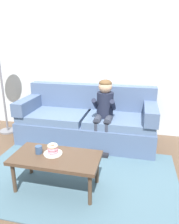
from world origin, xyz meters
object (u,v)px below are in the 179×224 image
object	(u,v)px
coffee_table	(56,160)
mug	(39,150)
couch	(87,122)
toy_controller	(45,161)
donut	(53,151)
person_child	(104,108)

from	to	relation	value
coffee_table	mug	bearing A→B (deg)	174.90
couch	toy_controller	xyz separation A→B (m)	(-0.41, -0.87, -0.31)
donut	toy_controller	bearing A→B (deg)	127.21
coffee_table	donut	size ratio (longest dim) A/B	8.28
donut	mug	xyz separation A→B (m)	(-0.16, -0.02, 0.01)
couch	coffee_table	distance (m)	1.35
couch	mug	size ratio (longest dim) A/B	25.03
person_child	toy_controller	xyz separation A→B (m)	(-0.74, -0.67, -0.65)
couch	mug	xyz separation A→B (m)	(-0.25, -1.33, 0.13)
mug	person_child	bearing A→B (deg)	63.01
person_child	toy_controller	bearing A→B (deg)	-137.78
coffee_table	toy_controller	bearing A→B (deg)	128.82
coffee_table	donut	distance (m)	0.10
coffee_table	person_child	size ratio (longest dim) A/B	0.90
person_child	mug	distance (m)	1.28
couch	person_child	distance (m)	0.51
couch	person_child	world-z (taller)	person_child
person_child	toy_controller	size ratio (longest dim) A/B	4.87
person_child	donut	xyz separation A→B (m)	(-0.41, -1.10, -0.22)
person_child	donut	bearing A→B (deg)	-110.23
coffee_table	donut	bearing A→B (deg)	143.09
couch	mug	distance (m)	1.36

